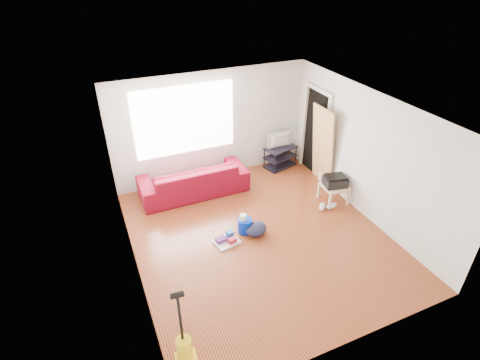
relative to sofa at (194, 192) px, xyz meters
name	(u,v)px	position (x,y,z in m)	size (l,w,h in m)	color
room	(261,175)	(0.73, -1.80, 1.25)	(4.51, 5.01, 2.51)	#5C2110
sofa	(194,192)	(0.00, 0.00, 0.00)	(2.34, 0.91, 0.68)	#570718
tv_stand	(280,157)	(2.31, 0.27, 0.27)	(0.85, 0.62, 0.53)	black
tv	(281,140)	(2.31, 0.27, 0.72)	(0.65, 0.09, 0.37)	black
side_table	(334,188)	(2.61, -1.53, 0.34)	(0.52, 0.52, 0.40)	#DDC684
printer	(335,181)	(2.61, -1.53, 0.51)	(0.51, 0.43, 0.23)	black
bucket	(245,231)	(0.47, -1.70, 0.00)	(0.28, 0.28, 0.28)	#0428B2
toilet_paper	(243,223)	(0.44, -1.69, 0.20)	(0.12, 0.12, 0.11)	silver
cleaning_tray	(227,240)	(0.04, -1.85, 0.05)	(0.50, 0.43, 0.16)	silver
backpack	(256,234)	(0.64, -1.86, 0.00)	(0.43, 0.34, 0.24)	#181B37
sneakers	(327,206)	(2.35, -1.70, 0.05)	(0.47, 0.27, 0.11)	silver
vacuum	(186,355)	(-1.34, -3.90, 0.24)	(0.31, 0.34, 1.32)	yellow
door_panel	(318,181)	(2.79, -0.73, 0.00)	(0.04, 0.73, 1.82)	tan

